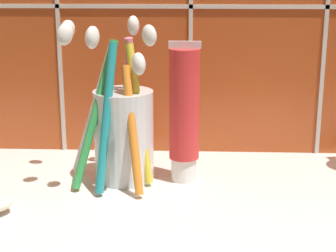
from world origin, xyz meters
TOP-DOWN VIEW (x-y plane):
  - sink_counter at (0.00, 0.00)cm, footprint 65.57×31.27cm
  - toothbrush_cup at (-5.77, 4.64)cm, footprint 11.72×11.32cm
  - toothpaste_tube at (1.07, 4.90)cm, footprint 3.47×3.30cm

SIDE VIEW (x-z plane):
  - sink_counter at x=0.00cm, z-range 0.00..2.00cm
  - toothbrush_cup at x=-5.77cm, z-range -1.02..17.10cm
  - toothpaste_tube at x=1.07cm, z-range 1.97..17.59cm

